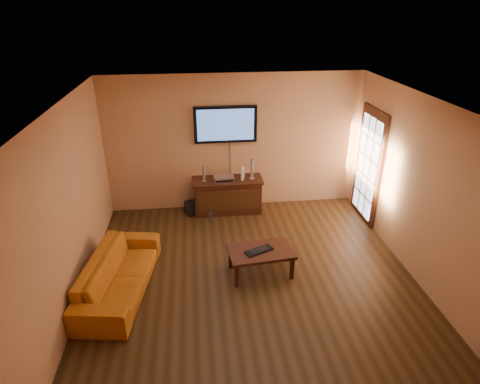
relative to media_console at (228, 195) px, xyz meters
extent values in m
plane|color=black|center=(0.17, -2.23, -0.35)|extent=(5.00, 5.00, 0.00)
plane|color=tan|center=(0.17, 0.27, 1.00)|extent=(5.00, 0.00, 5.00)
plane|color=tan|center=(-2.33, -2.23, 1.00)|extent=(0.00, 5.00, 5.00)
plane|color=tan|center=(2.67, -2.23, 1.00)|extent=(0.00, 5.00, 5.00)
plane|color=white|center=(0.17, -2.23, 2.35)|extent=(5.00, 5.00, 0.00)
cube|color=black|center=(2.63, -0.53, 0.70)|extent=(0.06, 1.02, 2.22)
cube|color=white|center=(2.59, -0.53, 0.70)|extent=(0.01, 0.79, 1.89)
cube|color=black|center=(0.00, 0.01, -0.02)|extent=(1.32, 0.49, 0.66)
cube|color=black|center=(0.00, -0.25, 0.01)|extent=(1.21, 0.02, 0.39)
cube|color=black|center=(0.00, 0.01, 0.33)|extent=(1.39, 0.53, 0.04)
cube|color=black|center=(0.00, 0.23, 1.40)|extent=(1.21, 0.07, 0.71)
cube|color=#456AB5|center=(0.00, 0.19, 1.40)|extent=(1.09, 0.01, 0.61)
cube|color=black|center=(0.33, -2.12, 0.05)|extent=(1.04, 0.68, 0.05)
cube|color=black|center=(-0.08, -2.40, -0.16)|extent=(0.06, 0.06, 0.37)
cube|color=black|center=(0.78, -2.31, -0.16)|extent=(0.06, 0.06, 0.37)
cube|color=black|center=(-0.13, -1.93, -0.16)|extent=(0.06, 0.06, 0.37)
cube|color=black|center=(0.73, -1.85, -0.16)|extent=(0.06, 0.06, 0.37)
imported|color=#B86214|center=(-1.79, -2.29, 0.04)|extent=(0.87, 2.04, 0.77)
cylinder|color=silver|center=(-0.46, -0.03, 0.35)|extent=(0.09, 0.09, 0.01)
cylinder|color=silver|center=(-0.46, -0.03, 0.52)|extent=(0.05, 0.05, 0.33)
cylinder|color=silver|center=(0.49, 0.00, 0.35)|extent=(0.11, 0.11, 0.02)
cylinder|color=silver|center=(0.49, 0.00, 0.56)|extent=(0.06, 0.06, 0.39)
cube|color=silver|center=(-0.07, -0.04, 0.39)|extent=(0.39, 0.28, 0.09)
cube|color=white|center=(0.31, -0.01, 0.46)|extent=(0.10, 0.18, 0.24)
cube|color=black|center=(-0.71, -0.03, -0.23)|extent=(0.32, 0.32, 0.25)
cylinder|color=white|center=(-0.37, -0.40, -0.25)|extent=(0.08, 0.08, 0.19)
sphere|color=white|center=(-0.37, -0.40, -0.15)|extent=(0.04, 0.04, 0.04)
cube|color=black|center=(0.29, -2.14, 0.08)|extent=(0.47, 0.33, 0.02)
cube|color=black|center=(0.29, -2.14, 0.10)|extent=(0.31, 0.22, 0.01)
camera|label=1|loc=(-0.60, -7.20, 3.54)|focal=30.00mm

